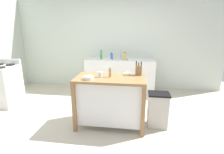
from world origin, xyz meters
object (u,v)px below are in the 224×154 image
at_px(kitchen_island, 110,99).
at_px(bottle_dish_soap, 101,55).
at_px(drinking_cup, 100,74).
at_px(stove, 3,85).
at_px(bowl_ceramic_small, 127,74).
at_px(bowl_stoneware_deep, 88,78).
at_px(pepper_grinder, 110,72).
at_px(bottle_hand_soap, 112,56).
at_px(knife_block, 139,70).
at_px(bottle_spray_cleaner, 125,56).
at_px(sink_faucet, 121,54).
at_px(trash_bin, 158,110).

height_order(kitchen_island, bottle_dish_soap, bottle_dish_soap).
height_order(drinking_cup, stove, stove).
distance_m(kitchen_island, bowl_ceramic_small, 0.53).
xyz_separation_m(bowl_stoneware_deep, drinking_cup, (0.15, 0.17, 0.02)).
distance_m(pepper_grinder, stove, 2.64).
bearing_deg(bowl_ceramic_small, drinking_cup, -156.72).
distance_m(kitchen_island, drinking_cup, 0.48).
relative_size(bottle_hand_soap, stove, 0.17).
bearing_deg(knife_block, kitchen_island, -154.92).
xyz_separation_m(kitchen_island, bottle_hand_soap, (-0.25, 1.86, 0.47)).
distance_m(bowl_stoneware_deep, bottle_spray_cleaner, 2.01).
relative_size(sink_faucet, stove, 0.22).
distance_m(knife_block, bottle_dish_soap, 1.92).
relative_size(kitchen_island, sink_faucet, 5.39).
height_order(bottle_dish_soap, stove, bottle_dish_soap).
bearing_deg(trash_bin, pepper_grinder, -176.73).
xyz_separation_m(drinking_cup, sink_faucet, (0.17, 2.02, 0.06)).
distance_m(knife_block, bowl_ceramic_small, 0.22).
height_order(trash_bin, bottle_hand_soap, bottle_hand_soap).
bearing_deg(kitchen_island, bottle_spray_cleaner, 86.25).
bearing_deg(kitchen_island, sink_faucet, 90.17).
xyz_separation_m(pepper_grinder, bottle_spray_cleaner, (0.12, 1.76, 0.01)).
bearing_deg(bottle_dish_soap, drinking_cup, -79.16).
height_order(knife_block, sink_faucet, knife_block).
relative_size(pepper_grinder, trash_bin, 0.28).
xyz_separation_m(bowl_ceramic_small, trash_bin, (0.56, -0.12, -0.60)).
distance_m(bowl_stoneware_deep, drinking_cup, 0.23).
distance_m(knife_block, sink_faucet, 1.85).
xyz_separation_m(knife_block, drinking_cup, (-0.65, -0.23, -0.04)).
bearing_deg(bowl_stoneware_deep, stove, 161.81).
relative_size(bowl_ceramic_small, bottle_dish_soap, 0.52).
height_order(bowl_stoneware_deep, drinking_cup, drinking_cup).
bearing_deg(knife_block, stove, 173.78).
bearing_deg(knife_block, sink_faucet, 104.98).
bearing_deg(bowl_ceramic_small, trash_bin, -12.11).
relative_size(bowl_stoneware_deep, bowl_ceramic_small, 1.31).
xyz_separation_m(trash_bin, bottle_hand_soap, (-1.08, 1.80, 0.66)).
xyz_separation_m(sink_faucet, bottle_hand_soap, (-0.24, -0.15, -0.03)).
bearing_deg(bottle_hand_soap, sink_faucet, 31.29).
height_order(bowl_ceramic_small, bottle_spray_cleaner, bottle_spray_cleaner).
bearing_deg(bowl_ceramic_small, bottle_dish_soap, 115.81).
xyz_separation_m(drinking_cup, stove, (-2.36, 0.56, -0.49)).
distance_m(bottle_spray_cleaner, bottle_hand_soap, 0.37).
height_order(bottle_spray_cleaner, bottle_hand_soap, bottle_spray_cleaner).
relative_size(knife_block, bowl_stoneware_deep, 1.55).
height_order(knife_block, bottle_dish_soap, knife_block).
distance_m(kitchen_island, stove, 2.60).
bearing_deg(trash_bin, bowl_stoneware_deep, -168.29).
height_order(knife_block, drinking_cup, knife_block).
xyz_separation_m(bowl_ceramic_small, drinking_cup, (-0.45, -0.19, 0.03)).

